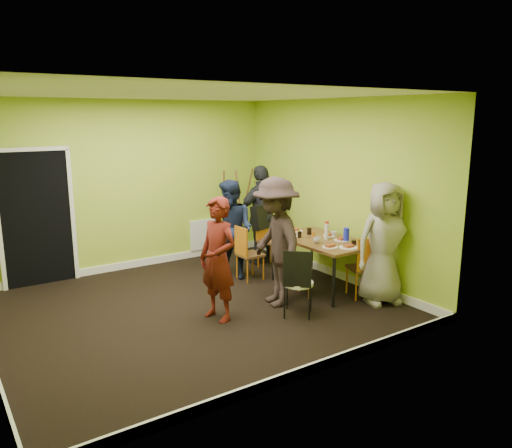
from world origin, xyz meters
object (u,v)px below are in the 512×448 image
(thermos, at_px, (327,231))
(person_left_far, at_px, (232,230))
(dining_table, at_px, (322,243))
(chair_left_near, at_px, (288,260))
(chair_back_end, at_px, (265,223))
(chair_front_end, at_px, (365,264))
(person_front_end, at_px, (384,243))
(orange_bottle, at_px, (313,234))
(easel, at_px, (236,213))
(chair_bentwood, at_px, (298,280))
(person_standing, at_px, (218,259))
(chair_left_far, at_px, (246,250))
(person_left_near, at_px, (276,242))
(blue_bottle, at_px, (346,235))
(person_back_end, at_px, (262,215))

(thermos, relative_size, person_left_far, 0.16)
(dining_table, bearing_deg, chair_left_near, -176.19)
(chair_back_end, height_order, chair_front_end, chair_back_end)
(person_left_far, relative_size, person_front_end, 0.93)
(thermos, bearing_deg, orange_bottle, 103.65)
(easel, bearing_deg, dining_table, -87.68)
(chair_bentwood, bearing_deg, thermos, 74.62)
(orange_bottle, height_order, person_standing, person_standing)
(chair_left_far, distance_m, person_left_near, 1.16)
(chair_left_near, xyz_separation_m, chair_back_end, (0.61, 1.46, 0.20))
(dining_table, xyz_separation_m, chair_back_end, (-0.06, 1.42, 0.05))
(dining_table, distance_m, person_front_end, 0.97)
(blue_bottle, distance_m, person_standing, 2.07)
(thermos, bearing_deg, person_left_near, -174.04)
(blue_bottle, bearing_deg, easel, 96.58)
(dining_table, distance_m, chair_left_far, 1.21)
(person_standing, xyz_separation_m, person_left_far, (1.01, 1.33, -0.01))
(chair_back_end, relative_size, chair_bentwood, 1.17)
(orange_bottle, relative_size, person_back_end, 0.05)
(person_front_end, bearing_deg, dining_table, 123.88)
(chair_back_end, height_order, person_left_near, person_left_near)
(person_standing, bearing_deg, chair_back_end, 116.21)
(chair_back_end, bearing_deg, orange_bottle, 73.67)
(dining_table, bearing_deg, person_standing, -175.03)
(chair_left_far, xyz_separation_m, person_standing, (-1.12, -1.09, 0.30))
(chair_front_end, xyz_separation_m, orange_bottle, (-0.23, 0.85, 0.29))
(chair_left_far, bearing_deg, person_left_near, -12.07)
(thermos, bearing_deg, person_standing, -176.44)
(person_back_end, xyz_separation_m, person_front_end, (0.28, -2.50, -0.02))
(easel, distance_m, person_back_end, 0.71)
(dining_table, xyz_separation_m, chair_left_near, (-0.66, -0.04, -0.15))
(person_left_far, height_order, person_left_near, person_left_near)
(person_left_near, distance_m, person_back_end, 1.99)
(easel, height_order, thermos, easel)
(chair_back_end, bearing_deg, easel, -105.62)
(easel, bearing_deg, thermos, -86.78)
(easel, relative_size, person_standing, 1.02)
(chair_left_far, bearing_deg, dining_table, 38.17)
(chair_left_far, relative_size, thermos, 3.53)
(person_left_near, bearing_deg, easel, 173.70)
(person_back_end, relative_size, person_front_end, 1.02)
(dining_table, xyz_separation_m, chair_left_far, (-0.74, 0.93, -0.21))
(dining_table, height_order, chair_bentwood, chair_bentwood)
(thermos, bearing_deg, easel, 93.22)
(dining_table, distance_m, chair_front_end, 0.73)
(thermos, height_order, orange_bottle, thermos)
(chair_back_end, distance_m, thermos, 1.47)
(person_standing, relative_size, person_left_far, 1.01)
(chair_back_end, xyz_separation_m, person_left_far, (-0.80, -0.25, 0.04))
(person_left_near, bearing_deg, orange_bottle, 122.80)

